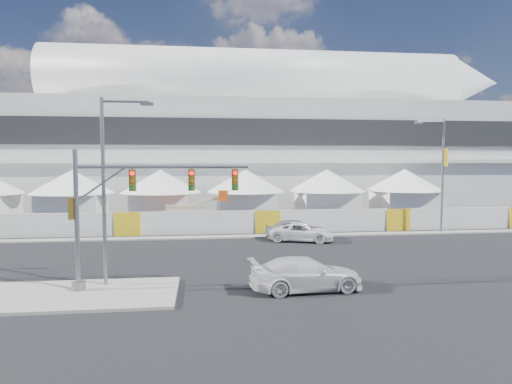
{
  "coord_description": "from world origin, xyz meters",
  "views": [
    {
      "loc": [
        0.17,
        -24.9,
        6.4
      ],
      "look_at": [
        4.43,
        10.0,
        3.95
      ],
      "focal_mm": 32.0,
      "sensor_mm": 36.0,
      "label": 1
    }
  ],
  "objects": [
    {
      "name": "boom_lift",
      "position": [
        -1.74,
        18.67,
        0.95
      ],
      "size": [
        7.04,
        1.87,
        3.55
      ],
      "rotation": [
        0.0,
        0.0,
        -0.09
      ],
      "color": "#EE5616",
      "rests_on": "ground"
    },
    {
      "name": "stadium",
      "position": [
        8.71,
        41.5,
        9.45
      ],
      "size": [
        80.0,
        24.8,
        21.98
      ],
      "color": "silver",
      "rests_on": "ground"
    },
    {
      "name": "lot_car_b",
      "position": [
        24.62,
        16.52,
        0.82
      ],
      "size": [
        3.04,
        5.11,
        1.63
      ],
      "primitive_type": "imported",
      "rotation": [
        0.0,
        0.0,
        1.82
      ],
      "color": "black",
      "rests_on": "ground"
    },
    {
      "name": "traffic_mast",
      "position": [
        -3.82,
        -2.39,
        3.92
      ],
      "size": [
        8.6,
        0.66,
        6.78
      ],
      "color": "gray",
      "rests_on": "median_island"
    },
    {
      "name": "sedan_silver",
      "position": [
        7.8,
        10.97,
        0.84
      ],
      "size": [
        2.44,
        5.1,
        1.68
      ],
      "primitive_type": "imported",
      "rotation": [
        0.0,
        0.0,
        1.66
      ],
      "color": "#B3B2B7",
      "rests_on": "ground"
    },
    {
      "name": "pickup_near",
      "position": [
        5.28,
        -3.28,
        0.81
      ],
      "size": [
        2.75,
        5.77,
        1.62
      ],
      "primitive_type": "imported",
      "rotation": [
        0.0,
        0.0,
        1.66
      ],
      "color": "silver",
      "rests_on": "ground"
    },
    {
      "name": "streetlight_median",
      "position": [
        -4.37,
        -1.59,
        5.51
      ],
      "size": [
        2.58,
        0.26,
        9.34
      ],
      "color": "gray",
      "rests_on": "median_island"
    },
    {
      "name": "hoarding_fence",
      "position": [
        6.0,
        14.5,
        1.0
      ],
      "size": [
        70.0,
        0.25,
        2.0
      ],
      "primitive_type": "cube",
      "color": "white",
      "rests_on": "ground"
    },
    {
      "name": "far_curb",
      "position": [
        20.0,
        12.5,
        0.06
      ],
      "size": [
        80.0,
        1.2,
        0.12
      ],
      "primitive_type": "cube",
      "color": "gray",
      "rests_on": "ground"
    },
    {
      "name": "tent_row",
      "position": [
        0.5,
        24.0,
        3.15
      ],
      "size": [
        53.4,
        8.4,
        5.4
      ],
      "color": "white",
      "rests_on": "ground"
    },
    {
      "name": "streetlight_curb",
      "position": [
        20.87,
        12.5,
        5.78
      ],
      "size": [
        2.95,
        0.66,
        9.96
      ],
      "color": "slate",
      "rests_on": "ground"
    },
    {
      "name": "pickup_curb",
      "position": [
        8.11,
        10.15,
        0.71
      ],
      "size": [
        3.86,
        5.61,
        1.42
      ],
      "primitive_type": "imported",
      "rotation": [
        0.0,
        0.0,
        1.25
      ],
      "color": "white",
      "rests_on": "ground"
    },
    {
      "name": "lot_car_a",
      "position": [
        14.62,
        17.85,
        0.74
      ],
      "size": [
        2.8,
        4.77,
        1.48
      ],
      "primitive_type": "imported",
      "rotation": [
        0.0,
        0.0,
        1.28
      ],
      "color": "white",
      "rests_on": "ground"
    },
    {
      "name": "median_island",
      "position": [
        -6.0,
        -3.0,
        0.07
      ],
      "size": [
        10.0,
        5.0,
        0.15
      ],
      "primitive_type": "cube",
      "color": "gray",
      "rests_on": "ground"
    },
    {
      "name": "lot_car_c",
      "position": [
        -7.44,
        19.79,
        0.69
      ],
      "size": [
        3.36,
        5.11,
        1.37
      ],
      "primitive_type": "imported",
      "rotation": [
        0.0,
        0.0,
        1.9
      ],
      "color": "#B0B0B5",
      "rests_on": "ground"
    },
    {
      "name": "ground",
      "position": [
        0.0,
        0.0,
        0.0
      ],
      "size": [
        160.0,
        160.0,
        0.0
      ],
      "primitive_type": "plane",
      "color": "black",
      "rests_on": "ground"
    }
  ]
}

